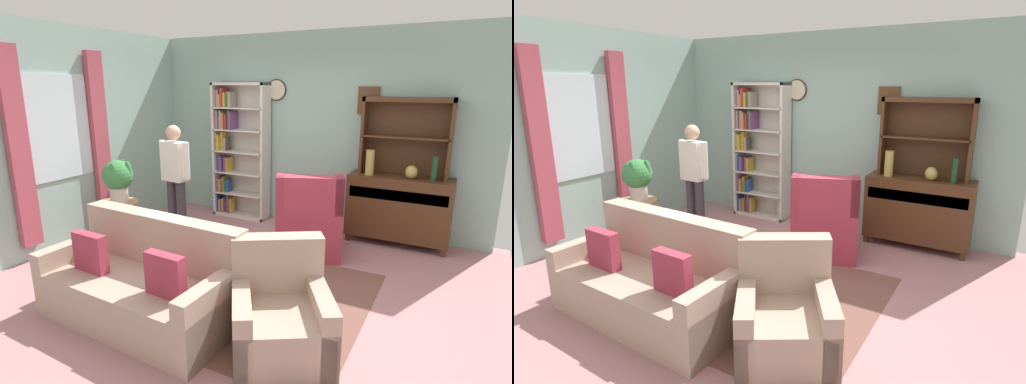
# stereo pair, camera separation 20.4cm
# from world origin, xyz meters

# --- Properties ---
(ground_plane) EXTENTS (5.40, 4.60, 0.02)m
(ground_plane) POSITION_xyz_m (0.00, 0.00, -0.01)
(ground_plane) COLOR #B27A7F
(wall_back) EXTENTS (5.00, 0.09, 2.80)m
(wall_back) POSITION_xyz_m (-0.00, 2.13, 1.40)
(wall_back) COLOR #93B7AD
(wall_back) RESTS_ON ground_plane
(wall_left) EXTENTS (0.16, 4.20, 2.80)m
(wall_left) POSITION_xyz_m (-2.52, -0.02, 1.40)
(wall_left) COLOR #93B7AD
(wall_left) RESTS_ON ground_plane
(area_rug) EXTENTS (2.45, 2.19, 0.01)m
(area_rug) POSITION_xyz_m (0.20, -0.30, 0.00)
(area_rug) COLOR brown
(area_rug) RESTS_ON ground_plane
(bookshelf) EXTENTS (0.90, 0.30, 2.10)m
(bookshelf) POSITION_xyz_m (-1.16, 1.94, 1.07)
(bookshelf) COLOR silver
(bookshelf) RESTS_ON ground_plane
(sideboard) EXTENTS (1.30, 0.45, 0.92)m
(sideboard) POSITION_xyz_m (1.34, 1.86, 0.51)
(sideboard) COLOR #4C2D19
(sideboard) RESTS_ON ground_plane
(sideboard_hutch) EXTENTS (1.10, 0.26, 1.00)m
(sideboard_hutch) POSITION_xyz_m (1.34, 1.97, 1.56)
(sideboard_hutch) COLOR #4C2D19
(sideboard_hutch) RESTS_ON sideboard
(vase_tall) EXTENTS (0.11, 0.11, 0.33)m
(vase_tall) POSITION_xyz_m (0.95, 1.78, 1.08)
(vase_tall) COLOR tan
(vase_tall) RESTS_ON sideboard
(vase_round) EXTENTS (0.15, 0.15, 0.17)m
(vase_round) POSITION_xyz_m (1.47, 1.79, 1.01)
(vase_round) COLOR tan
(vase_round) RESTS_ON sideboard
(bottle_wine) EXTENTS (0.07, 0.07, 0.31)m
(bottle_wine) POSITION_xyz_m (1.73, 1.77, 1.07)
(bottle_wine) COLOR #194223
(bottle_wine) RESTS_ON sideboard
(couch_floral) EXTENTS (1.84, 0.93, 0.90)m
(couch_floral) POSITION_xyz_m (-0.39, -1.07, 0.31)
(couch_floral) COLOR tan
(couch_floral) RESTS_ON ground_plane
(armchair_floral) EXTENTS (1.05, 1.06, 0.88)m
(armchair_floral) POSITION_xyz_m (0.91, -0.93, 0.29)
(armchair_floral) COLOR tan
(armchair_floral) RESTS_ON ground_plane
(wingback_chair) EXTENTS (1.02, 1.03, 1.05)m
(wingback_chair) POSITION_xyz_m (0.42, 0.97, 0.38)
(wingback_chair) COLOR #A33347
(wingback_chair) RESTS_ON ground_plane
(plant_stand) EXTENTS (0.52, 0.52, 0.61)m
(plant_stand) POSITION_xyz_m (-1.85, 0.08, 0.37)
(plant_stand) COLOR #A87F56
(plant_stand) RESTS_ON ground_plane
(potted_plant_large) EXTENTS (0.39, 0.39, 0.54)m
(potted_plant_large) POSITION_xyz_m (-1.85, 0.12, 0.92)
(potted_plant_large) COLOR beige
(potted_plant_large) RESTS_ON plant_stand
(potted_plant_small) EXTENTS (0.20, 0.20, 0.27)m
(potted_plant_small) POSITION_xyz_m (-1.49, -0.23, 0.16)
(potted_plant_small) COLOR beige
(potted_plant_small) RESTS_ON ground_plane
(person_reading) EXTENTS (0.53, 0.24, 1.56)m
(person_reading) POSITION_xyz_m (-1.38, 0.67, 0.91)
(person_reading) COLOR #38333D
(person_reading) RESTS_ON ground_plane
(coffee_table) EXTENTS (0.80, 0.50, 0.42)m
(coffee_table) POSITION_xyz_m (-0.14, -0.34, 0.35)
(coffee_table) COLOR #4C2D19
(coffee_table) RESTS_ON ground_plane
(book_stack) EXTENTS (0.20, 0.16, 0.09)m
(book_stack) POSITION_xyz_m (-0.16, -0.34, 0.46)
(book_stack) COLOR #284C8C
(book_stack) RESTS_ON coffee_table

